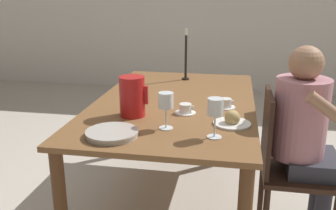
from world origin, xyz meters
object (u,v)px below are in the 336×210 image
(person_seated, at_px, (305,131))
(candlestick_tall, at_px, (186,59))
(wine_glass_juice, at_px, (215,109))
(serving_tray, at_px, (112,133))
(wine_glass_water, at_px, (166,102))
(chair_person_side, at_px, (286,164))
(bread_plate, at_px, (232,120))
(red_pitcher, at_px, (132,96))
(teacup_across, at_px, (226,104))
(teacup_near_person, at_px, (185,109))

(person_seated, bearing_deg, candlestick_tall, -137.97)
(wine_glass_juice, xyz_separation_m, candlestick_tall, (-0.31, 1.23, 0.02))
(wine_glass_juice, height_order, serving_tray, wine_glass_juice)
(wine_glass_water, height_order, serving_tray, wine_glass_water)
(wine_glass_water, bearing_deg, wine_glass_juice, -17.16)
(chair_person_side, height_order, bread_plate, chair_person_side)
(wine_glass_juice, bearing_deg, bread_plate, 67.32)
(red_pitcher, height_order, candlestick_tall, candlestick_tall)
(bread_plate, bearing_deg, teacup_across, 98.50)
(chair_person_side, xyz_separation_m, teacup_across, (-0.37, 0.19, 0.29))
(candlestick_tall, bearing_deg, wine_glass_water, -87.59)
(wine_glass_juice, relative_size, bread_plate, 0.99)
(teacup_across, bearing_deg, red_pitcher, -154.82)
(wine_glass_juice, bearing_deg, person_seated, 33.60)
(red_pitcher, height_order, teacup_near_person, red_pitcher)
(wine_glass_water, bearing_deg, teacup_across, 54.76)
(chair_person_side, bearing_deg, candlestick_tall, -141.63)
(bread_plate, height_order, candlestick_tall, candlestick_tall)
(person_seated, distance_m, wine_glass_juice, 0.63)
(teacup_across, bearing_deg, chair_person_side, -27.17)
(person_seated, xyz_separation_m, teacup_near_person, (-0.69, 0.02, 0.08))
(wine_glass_juice, height_order, candlestick_tall, candlestick_tall)
(wine_glass_juice, distance_m, teacup_near_person, 0.42)
(red_pitcher, bearing_deg, person_seated, 4.25)
(person_seated, height_order, wine_glass_juice, person_seated)
(red_pitcher, relative_size, wine_glass_juice, 1.15)
(chair_person_side, xyz_separation_m, person_seated, (0.09, 0.01, 0.21))
(serving_tray, relative_size, bread_plate, 1.30)
(teacup_across, height_order, serving_tray, teacup_across)
(serving_tray, bearing_deg, wine_glass_juice, 8.46)
(person_seated, relative_size, teacup_across, 9.52)
(wine_glass_water, distance_m, teacup_across, 0.54)
(teacup_across, height_order, candlestick_tall, candlestick_tall)
(chair_person_side, bearing_deg, wine_glass_water, -70.60)
(teacup_across, bearing_deg, teacup_near_person, -146.42)
(chair_person_side, distance_m, serving_tray, 1.04)
(wine_glass_water, xyz_separation_m, bread_plate, (0.35, 0.12, -0.12))
(wine_glass_juice, height_order, teacup_near_person, wine_glass_juice)
(wine_glass_juice, distance_m, teacup_across, 0.53)
(teacup_near_person, distance_m, bread_plate, 0.32)
(chair_person_side, distance_m, bread_plate, 0.45)
(person_seated, bearing_deg, chair_person_side, -81.59)
(chair_person_side, height_order, person_seated, person_seated)
(teacup_near_person, distance_m, candlestick_tall, 0.90)
(teacup_across, distance_m, candlestick_tall, 0.81)
(teacup_near_person, bearing_deg, wine_glass_water, -104.09)
(red_pitcher, relative_size, teacup_near_person, 1.88)
(wine_glass_water, distance_m, bread_plate, 0.39)
(chair_person_side, relative_size, red_pitcher, 3.92)
(chair_person_side, relative_size, teacup_near_person, 7.39)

